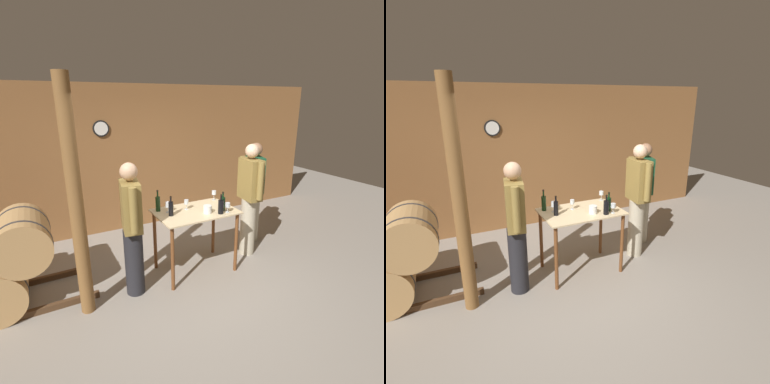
{
  "view_description": "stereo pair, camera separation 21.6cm",
  "coord_description": "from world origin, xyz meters",
  "views": [
    {
      "loc": [
        -1.67,
        -3.0,
        2.44
      ],
      "look_at": [
        0.24,
        0.55,
        1.18
      ],
      "focal_mm": 28.0,
      "sensor_mm": 36.0,
      "label": 1
    },
    {
      "loc": [
        -1.47,
        -3.09,
        2.44
      ],
      "look_at": [
        0.24,
        0.55,
        1.18
      ],
      "focal_mm": 28.0,
      "sensor_mm": 36.0,
      "label": 2
    }
  ],
  "objects": [
    {
      "name": "ground_plane",
      "position": [
        0.0,
        0.0,
        0.0
      ],
      "size": [
        14.0,
        14.0,
        0.0
      ],
      "primitive_type": "plane",
      "color": "gray"
    },
    {
      "name": "back_wall",
      "position": [
        -0.0,
        2.43,
        1.35
      ],
      "size": [
        8.4,
        0.08,
        2.7
      ],
      "color": "brown",
      "rests_on": "ground_plane"
    },
    {
      "name": "tasting_table",
      "position": [
        0.24,
        0.45,
        0.76
      ],
      "size": [
        1.13,
        0.74,
        0.93
      ],
      "color": "beige",
      "rests_on": "ground_plane"
    },
    {
      "name": "wooden_post",
      "position": [
        -1.33,
        0.26,
        1.35
      ],
      "size": [
        0.16,
        0.16,
        2.7
      ],
      "color": "brown",
      "rests_on": "ground_plane"
    },
    {
      "name": "wine_bottle_far_left",
      "position": [
        -0.23,
        0.69,
        1.05
      ],
      "size": [
        0.07,
        0.07,
        0.31
      ],
      "color": "#193819",
      "rests_on": "tasting_table"
    },
    {
      "name": "wine_bottle_left",
      "position": [
        -0.14,
        0.45,
        1.04
      ],
      "size": [
        0.06,
        0.06,
        0.27
      ],
      "color": "black",
      "rests_on": "tasting_table"
    },
    {
      "name": "wine_bottle_center",
      "position": [
        0.5,
        0.2,
        1.03
      ],
      "size": [
        0.08,
        0.08,
        0.27
      ],
      "color": "black",
      "rests_on": "tasting_table"
    },
    {
      "name": "wine_bottle_right",
      "position": [
        0.59,
        0.29,
        1.04
      ],
      "size": [
        0.07,
        0.07,
        0.27
      ],
      "color": "black",
      "rests_on": "tasting_table"
    },
    {
      "name": "wine_glass_near_left",
      "position": [
        -0.12,
        0.58,
        1.04
      ],
      "size": [
        0.07,
        0.07,
        0.15
      ],
      "color": "silver",
      "rests_on": "tasting_table"
    },
    {
      "name": "wine_glass_near_center",
      "position": [
        0.15,
        0.56,
        1.04
      ],
      "size": [
        0.06,
        0.06,
        0.14
      ],
      "color": "silver",
      "rests_on": "tasting_table"
    },
    {
      "name": "wine_glass_near_right",
      "position": [
        0.6,
        0.19,
        1.03
      ],
      "size": [
        0.07,
        0.07,
        0.14
      ],
      "color": "silver",
      "rests_on": "tasting_table"
    },
    {
      "name": "wine_glass_far_side",
      "position": [
        0.72,
        0.73,
        1.04
      ],
      "size": [
        0.07,
        0.07,
        0.15
      ],
      "color": "silver",
      "rests_on": "tasting_table"
    },
    {
      "name": "ice_bucket",
      "position": [
        0.35,
        0.3,
        0.99
      ],
      "size": [
        0.12,
        0.12,
        0.11
      ],
      "color": "white",
      "rests_on": "tasting_table"
    },
    {
      "name": "person_host",
      "position": [
        1.23,
        0.49,
        0.96
      ],
      "size": [
        0.25,
        0.59,
        1.8
      ],
      "color": "#B7AD93",
      "rests_on": "ground_plane"
    },
    {
      "name": "person_visitor_with_scarf",
      "position": [
        -0.71,
        0.34,
        0.92
      ],
      "size": [
        0.29,
        0.58,
        1.74
      ],
      "color": "#232328",
      "rests_on": "ground_plane"
    },
    {
      "name": "person_visitor_bearded",
      "position": [
        1.61,
        0.85,
        0.93
      ],
      "size": [
        0.34,
        0.56,
        1.74
      ],
      "color": "#B7AD93",
      "rests_on": "ground_plane"
    }
  ]
}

